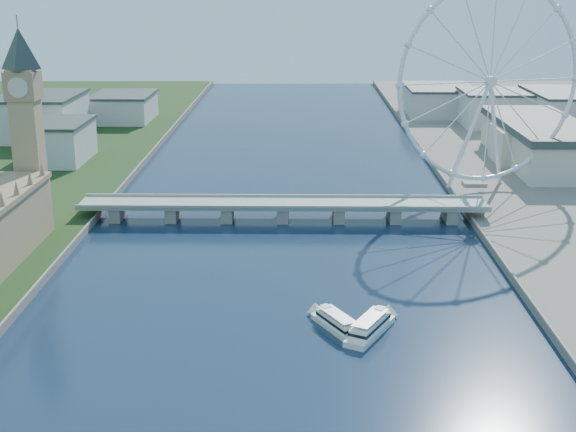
{
  "coord_description": "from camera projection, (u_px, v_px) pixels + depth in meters",
  "views": [
    {
      "loc": [
        8.87,
        -117.27,
        125.44
      ],
      "look_at": [
        3.97,
        210.0,
        28.49
      ],
      "focal_mm": 50.0,
      "sensor_mm": 36.0,
      "label": 1
    }
  ],
  "objects": [
    {
      "name": "county_hall",
      "position": [
        538.0,
        167.0,
        557.92
      ],
      "size": [
        54.0,
        144.0,
        35.0
      ],
      "primitive_type": null,
      "color": "beige",
      "rests_on": "ground"
    },
    {
      "name": "big_ben",
      "position": [
        25.0,
        103.0,
        397.64
      ],
      "size": [
        20.02,
        20.02,
        110.0
      ],
      "color": "tan",
      "rests_on": "ground"
    },
    {
      "name": "tour_boat_far",
      "position": [
        370.0,
        334.0,
        294.73
      ],
      "size": [
        22.83,
        33.03,
        7.3
      ],
      "primitive_type": null,
      "rotation": [
        0.0,
        0.0,
        -0.49
      ],
      "color": "white",
      "rests_on": "ground"
    },
    {
      "name": "westminster_bridge",
      "position": [
        283.0,
        208.0,
        433.92
      ],
      "size": [
        220.0,
        22.0,
        9.5
      ],
      "color": "gray",
      "rests_on": "ground"
    },
    {
      "name": "london_eye",
      "position": [
        490.0,
        82.0,
        467.7
      ],
      "size": [
        113.6,
        39.12,
        124.3
      ],
      "color": "silver",
      "rests_on": "ground"
    },
    {
      "name": "tour_boat_near",
      "position": [
        337.0,
        329.0,
        298.68
      ],
      "size": [
        21.21,
        30.18,
        6.67
      ],
      "primitive_type": null,
      "rotation": [
        0.0,
        0.0,
        0.5
      ],
      "color": "white",
      "rests_on": "ground"
    },
    {
      "name": "city_skyline",
      "position": [
        336.0,
        112.0,
        679.76
      ],
      "size": [
        505.0,
        280.0,
        32.0
      ],
      "color": "beige",
      "rests_on": "ground"
    }
  ]
}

